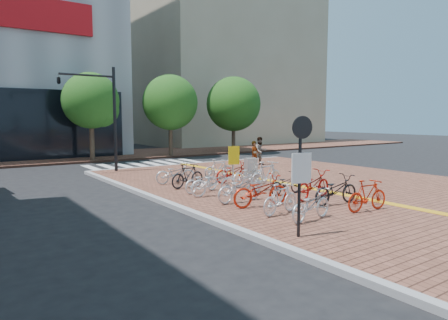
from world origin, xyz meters
TOP-DOWN VIEW (x-y plane):
  - ground at (0.00, 0.00)m, footprint 120.00×120.00m
  - kerb_west at (-4.00, -5.00)m, footprint 0.25×34.00m
  - kerb_north at (3.00, 12.00)m, footprint 14.00×0.25m
  - far_sidewalk at (0.00, 21.00)m, footprint 70.00×8.00m
  - building_beige at (18.00, 32.00)m, footprint 20.00×18.00m
  - crosswalk at (0.50, 14.00)m, footprint 7.50×4.00m
  - street_trees at (5.04, 17.45)m, footprint 16.20×4.60m
  - bike_0 at (-1.87, -2.34)m, footprint 1.80×0.85m
  - bike_1 at (-2.07, -1.32)m, footprint 1.62×0.66m
  - bike_2 at (-1.87, -0.15)m, footprint 2.08×1.01m
  - bike_3 at (-2.02, 0.80)m, footprint 1.87×0.71m
  - bike_4 at (-2.12, 2.26)m, footprint 1.94×0.78m
  - bike_5 at (-2.13, 3.09)m, footprint 1.74×0.88m
  - bike_6 at (-2.06, 4.29)m, footprint 1.73×0.75m
  - bike_7 at (-2.00, 5.48)m, footprint 1.86×0.90m
  - bike_8 at (0.42, -2.56)m, footprint 1.70×0.64m
  - bike_9 at (0.40, -1.36)m, footprint 1.93×0.77m
  - bike_10 at (0.48, -0.28)m, footprint 2.05×1.02m
  - bike_11 at (0.29, 0.91)m, footprint 1.61×0.62m
  - bike_12 at (0.32, 2.07)m, footprint 2.01×0.93m
  - bike_13 at (0.27, 3.19)m, footprint 1.95×0.93m
  - bike_14 at (0.30, 4.29)m, footprint 1.82×0.70m
  - bike_15 at (0.43, 5.69)m, footprint 1.56×0.51m
  - pedestrian_a at (4.39, 7.79)m, footprint 0.64×0.50m
  - pedestrian_b at (5.65, 8.79)m, footprint 0.93×0.79m
  - utility_box at (0.96, 3.87)m, footprint 0.56×0.45m
  - yellow_sign at (-0.56, 3.13)m, footprint 0.46×0.18m
  - notice_sign at (-3.27, -3.28)m, footprint 0.54×0.18m
  - traffic_light_pole at (-3.94, 11.09)m, footprint 3.00×1.15m

SIDE VIEW (x-z plane):
  - ground at x=0.00m, z-range 0.00..0.00m
  - crosswalk at x=0.50m, z-range 0.00..0.01m
  - far_sidewalk at x=0.00m, z-range 0.00..0.15m
  - kerb_west at x=-4.00m, z-range 0.00..0.15m
  - kerb_north at x=3.00m, z-range 0.00..0.15m
  - bike_11 at x=0.29m, z-range 0.15..0.98m
  - bike_5 at x=-2.13m, z-range 0.15..1.02m
  - bike_0 at x=-1.87m, z-range 0.15..1.06m
  - bike_15 at x=0.43m, z-range 0.15..1.07m
  - bike_7 at x=-2.00m, z-range 0.15..1.09m
  - bike_1 at x=-2.07m, z-range 0.15..1.09m
  - bike_14 at x=0.30m, z-range 0.15..1.10m
  - bike_3 at x=-2.02m, z-range 0.15..1.12m
  - bike_13 at x=0.27m, z-range 0.15..1.13m
  - bike_8 at x=0.42m, z-range 0.15..1.15m
  - bike_9 at x=0.40m, z-range 0.15..1.15m
  - bike_4 at x=-2.12m, z-range 0.15..1.15m
  - bike_6 at x=-2.06m, z-range 0.15..1.15m
  - bike_10 at x=0.48m, z-range 0.15..1.18m
  - bike_2 at x=-1.87m, z-range 0.15..1.20m
  - utility_box at x=0.96m, z-range 0.15..1.25m
  - bike_12 at x=0.32m, z-range 0.15..1.32m
  - pedestrian_a at x=4.39m, z-range 0.15..1.71m
  - pedestrian_b at x=5.65m, z-range 0.15..1.86m
  - yellow_sign at x=-0.56m, z-range 0.48..2.22m
  - notice_sign at x=-3.27m, z-range 0.53..3.47m
  - traffic_light_pole at x=-3.94m, z-range 1.21..6.79m
  - street_trees at x=5.04m, z-range 0.92..7.27m
  - building_beige at x=18.00m, z-range 0.00..18.00m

